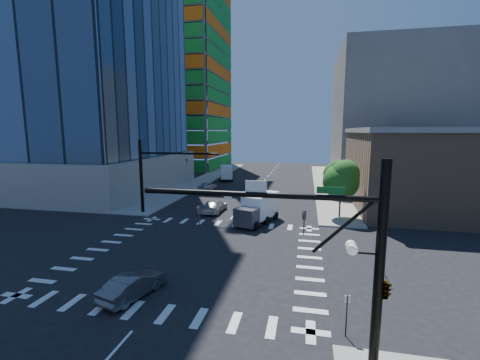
# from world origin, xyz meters

# --- Properties ---
(ground) EXTENTS (160.00, 160.00, 0.00)m
(ground) POSITION_xyz_m (0.00, 0.00, 0.00)
(ground) COLOR black
(ground) RESTS_ON ground
(road_markings) EXTENTS (20.00, 20.00, 0.01)m
(road_markings) POSITION_xyz_m (0.00, 0.00, 0.01)
(road_markings) COLOR silver
(road_markings) RESTS_ON ground
(sidewalk_ne) EXTENTS (5.00, 60.00, 0.15)m
(sidewalk_ne) POSITION_xyz_m (12.50, 40.00, 0.07)
(sidewalk_ne) COLOR gray
(sidewalk_ne) RESTS_ON ground
(sidewalk_nw) EXTENTS (5.00, 60.00, 0.15)m
(sidewalk_nw) POSITION_xyz_m (-12.50, 40.00, 0.07)
(sidewalk_nw) COLOR gray
(sidewalk_nw) RESTS_ON ground
(construction_building) EXTENTS (25.16, 34.50, 70.60)m
(construction_building) POSITION_xyz_m (-27.41, 61.93, 24.61)
(construction_building) COLOR slate
(construction_building) RESTS_ON ground
(commercial_building) EXTENTS (20.50, 22.50, 10.60)m
(commercial_building) POSITION_xyz_m (25.00, 22.00, 5.31)
(commercial_building) COLOR #8D6C52
(commercial_building) RESTS_ON ground
(bg_building_ne) EXTENTS (24.00, 30.00, 28.00)m
(bg_building_ne) POSITION_xyz_m (27.00, 55.00, 14.00)
(bg_building_ne) COLOR #66615B
(bg_building_ne) RESTS_ON ground
(signal_mast_se) EXTENTS (10.51, 2.48, 9.00)m
(signal_mast_se) POSITION_xyz_m (10.60, -11.50, 5.01)
(signal_mast_se) COLOR black
(signal_mast_se) RESTS_ON sidewalk_se
(signal_mast_nw) EXTENTS (10.20, 0.40, 9.00)m
(signal_mast_nw) POSITION_xyz_m (-10.00, 11.50, 5.49)
(signal_mast_nw) COLOR black
(signal_mast_nw) RESTS_ON sidewalk_nw
(tree_south) EXTENTS (4.16, 4.16, 6.82)m
(tree_south) POSITION_xyz_m (12.63, 13.90, 4.69)
(tree_south) COLOR #382316
(tree_south) RESTS_ON sidewalk_ne
(tree_north) EXTENTS (3.54, 3.52, 5.78)m
(tree_north) POSITION_xyz_m (12.93, 25.90, 3.99)
(tree_north) COLOR #382316
(tree_north) RESTS_ON sidewalk_ne
(no_parking_sign) EXTENTS (0.30, 0.06, 2.20)m
(no_parking_sign) POSITION_xyz_m (10.70, -9.00, 1.38)
(no_parking_sign) COLOR black
(no_parking_sign) RESTS_ON ground
(car_nb_far) EXTENTS (3.50, 5.30, 1.35)m
(car_nb_far) POSITION_xyz_m (2.94, 16.75, 0.68)
(car_nb_far) COLOR black
(car_nb_far) RESTS_ON ground
(car_sb_near) EXTENTS (2.34, 5.47, 1.57)m
(car_sb_near) POSITION_xyz_m (-2.78, 13.72, 0.79)
(car_sb_near) COLOR #B8B8B8
(car_sb_near) RESTS_ON ground
(car_sb_mid) EXTENTS (2.80, 4.53, 1.44)m
(car_sb_mid) POSITION_xyz_m (-8.27, 28.24, 0.72)
(car_sb_mid) COLOR silver
(car_sb_mid) RESTS_ON ground
(car_sb_cross) EXTENTS (2.72, 4.76, 1.48)m
(car_sb_cross) POSITION_xyz_m (-1.75, -7.60, 0.74)
(car_sb_cross) COLOR #515055
(car_sb_cross) RESTS_ON ground
(box_truck_near) EXTENTS (4.41, 6.55, 3.17)m
(box_truck_near) POSITION_xyz_m (3.26, 9.83, 1.40)
(box_truck_near) COLOR black
(box_truck_near) RESTS_ON ground
(box_truck_far) EXTENTS (4.00, 6.43, 3.13)m
(box_truck_far) POSITION_xyz_m (-7.93, 40.30, 1.39)
(box_truck_far) COLOR black
(box_truck_far) RESTS_ON ground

